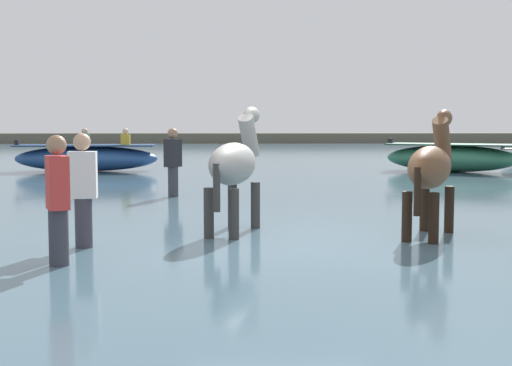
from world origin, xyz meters
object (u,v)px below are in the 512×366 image
object	(u,v)px
horse_trailing_bay	(431,171)
boat_distant_west	(452,158)
boat_far_offshore	(87,158)
person_onlooker_left	(58,210)
person_spectator_far	(83,199)
person_onlooker_right	(173,167)
horse_lead_grey	(235,167)

from	to	relation	value
horse_trailing_bay	boat_distant_west	size ratio (longest dim) A/B	0.48
boat_far_offshore	person_onlooker_left	size ratio (longest dim) A/B	2.55
horse_trailing_bay	person_spectator_far	bearing A→B (deg)	-171.19
horse_trailing_bay	person_onlooker_right	bearing A→B (deg)	126.75
horse_trailing_bay	boat_distant_west	xyz separation A→B (m)	(3.85, 11.38, -0.44)
person_spectator_far	boat_far_offshore	bearing A→B (deg)	101.22
boat_far_offshore	horse_lead_grey	bearing A→B (deg)	-69.70
horse_lead_grey	boat_distant_west	world-z (taller)	horse_lead_grey
boat_far_offshore	horse_trailing_bay	bearing A→B (deg)	-60.52
boat_far_offshore	person_spectator_far	size ratio (longest dim) A/B	2.55
person_onlooker_right	person_spectator_far	size ratio (longest dim) A/B	1.00
horse_lead_grey	horse_trailing_bay	xyz separation A→B (m)	(2.49, -0.42, -0.02)
person_spectator_far	person_onlooker_left	world-z (taller)	same
horse_lead_grey	boat_far_offshore	distance (m)	12.31
horse_lead_grey	person_onlooker_left	world-z (taller)	horse_lead_grey
person_spectator_far	person_onlooker_left	bearing A→B (deg)	-92.20
horse_lead_grey	horse_trailing_bay	size ratio (longest dim) A/B	1.02
person_spectator_far	horse_lead_grey	bearing A→B (deg)	31.35
horse_trailing_bay	person_spectator_far	distance (m)	4.32
horse_trailing_bay	person_onlooker_right	world-z (taller)	horse_trailing_bay
horse_lead_grey	person_onlooker_right	world-z (taller)	horse_lead_grey
horse_lead_grey	person_onlooker_left	size ratio (longest dim) A/B	1.21
horse_lead_grey	boat_far_offshore	bearing A→B (deg)	110.30
boat_far_offshore	person_onlooker_right	bearing A→B (deg)	-66.31
horse_lead_grey	boat_far_offshore	size ratio (longest dim) A/B	0.47
boat_far_offshore	person_onlooker_left	distance (m)	13.87
person_spectator_far	person_onlooker_right	bearing A→B (deg)	83.99
boat_far_offshore	boat_distant_west	distance (m)	10.63
boat_far_offshore	person_onlooker_right	distance (m)	7.69
boat_distant_west	person_spectator_far	bearing A→B (deg)	-123.94
person_onlooker_right	person_onlooker_left	size ratio (longest dim) A/B	1.00
boat_far_offshore	person_onlooker_left	bearing A→B (deg)	-79.77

